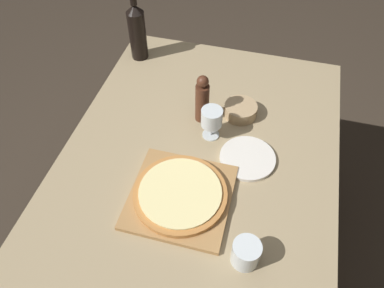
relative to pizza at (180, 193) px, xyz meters
The scene contains 10 objects.
ground_plane 0.81m from the pizza, 86.02° to the left, with size 12.00×12.00×0.00m, color #382D23.
dining_table 0.25m from the pizza, 86.02° to the left, with size 0.99×1.28×0.75m.
cutting_board 0.02m from the pizza, ahead, with size 0.33×0.33×0.02m.
pizza is the anchor object (origin of this frame).
wine_bottle 0.80m from the pizza, 119.50° to the left, with size 0.08×0.08×0.33m.
pepper_mill 0.38m from the pizza, 93.08° to the left, with size 0.05×0.05×0.21m.
wine_glass 0.31m from the pizza, 83.41° to the left, with size 0.08×0.08×0.13m.
small_bowl 0.45m from the pizza, 74.22° to the left, with size 0.13×0.13×0.05m.
drinking_tumbler 0.29m from the pizza, 32.66° to the right, with size 0.08×0.08×0.09m.
dinner_plate 0.29m from the pizza, 49.40° to the left, with size 0.20×0.20×0.01m.
Camera 1 is at (0.19, -0.85, 1.81)m, focal length 35.00 mm.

